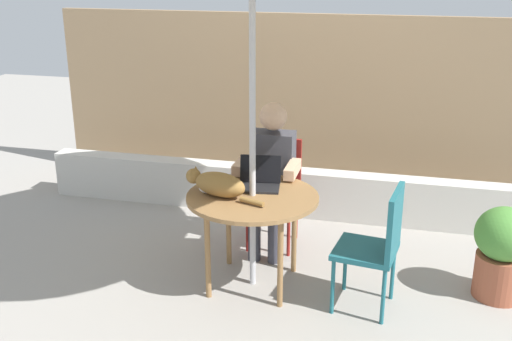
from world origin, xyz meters
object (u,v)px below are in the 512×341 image
chair_occupied (275,184)px  potted_plant_near_fence (503,250)px  patio_table (253,204)px  chair_empty (379,240)px  laptop (259,178)px  person_seated (271,170)px  cat (217,184)px

chair_occupied → potted_plant_near_fence: size_ratio=1.31×
patio_table → potted_plant_near_fence: bearing=8.1°
chair_empty → laptop: 0.98m
potted_plant_near_fence → chair_occupied: bearing=163.8°
patio_table → person_seated: size_ratio=0.77×
cat → patio_table: bearing=14.2°
chair_empty → potted_plant_near_fence: 0.93m
cat → chair_empty: bearing=-3.4°
person_seated → cat: (-0.24, -0.66, 0.10)m
chair_empty → laptop: size_ratio=2.65×
chair_occupied → chair_empty: bearing=-44.6°
chair_empty → potted_plant_near_fence: bearing=24.1°
person_seated → cat: 0.71m
chair_occupied → laptop: size_ratio=2.65×
patio_table → cat: (-0.24, -0.06, 0.15)m
chair_empty → person_seated: bearing=141.0°
chair_empty → person_seated: 1.17m
chair_empty → laptop: (-0.89, 0.32, 0.25)m
chair_occupied → patio_table: bearing=-90.0°
potted_plant_near_fence → chair_empty: bearing=-155.9°
patio_table → chair_empty: size_ratio=1.07×
patio_table → potted_plant_near_fence: 1.78m
patio_table → chair_occupied: bearing=90.0°
patio_table → cat: size_ratio=1.51×
person_seated → potted_plant_near_fence: bearing=-11.4°
cat → potted_plant_near_fence: size_ratio=0.92×
laptop → person_seated: bearing=90.5°
person_seated → laptop: bearing=-89.5°
chair_occupied → person_seated: bearing=-90.0°
chair_occupied → laptop: bearing=-89.6°
laptop → cat: size_ratio=0.53×
chair_occupied → chair_empty: 1.26m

